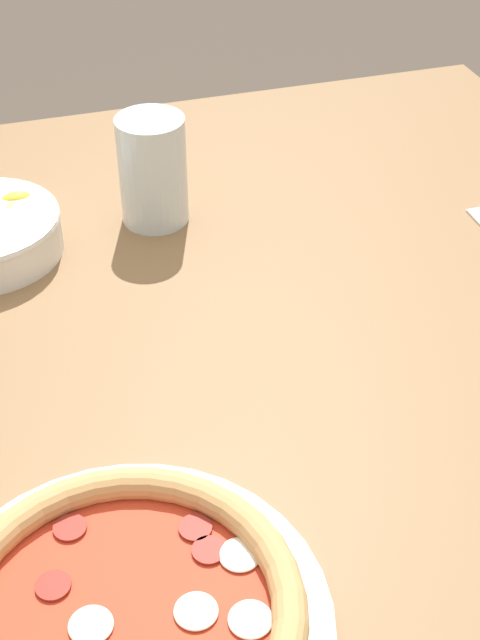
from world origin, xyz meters
TOP-DOWN VIEW (x-y plane):
  - dining_table at (0.00, 0.00)m, footprint 1.32×1.04m
  - pizza at (-0.06, -0.32)m, footprint 0.30×0.30m
  - glass at (0.09, 0.22)m, footprint 0.08×0.08m

SIDE VIEW (x-z plane):
  - dining_table at x=0.00m, z-range 0.28..1.00m
  - pizza at x=-0.06m, z-range 0.72..0.76m
  - glass at x=0.09m, z-range 0.72..0.85m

